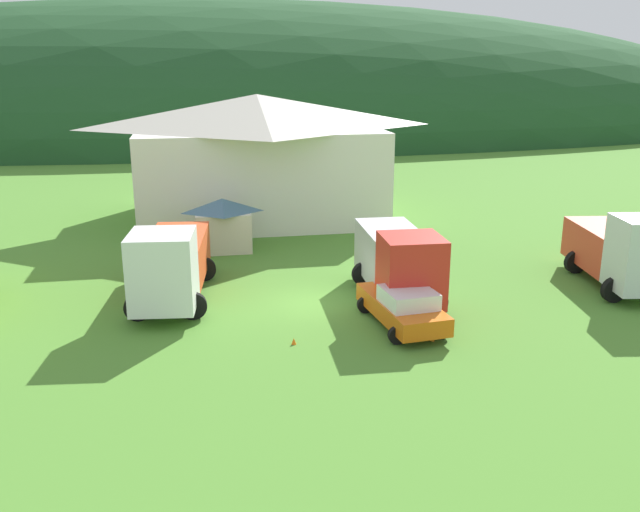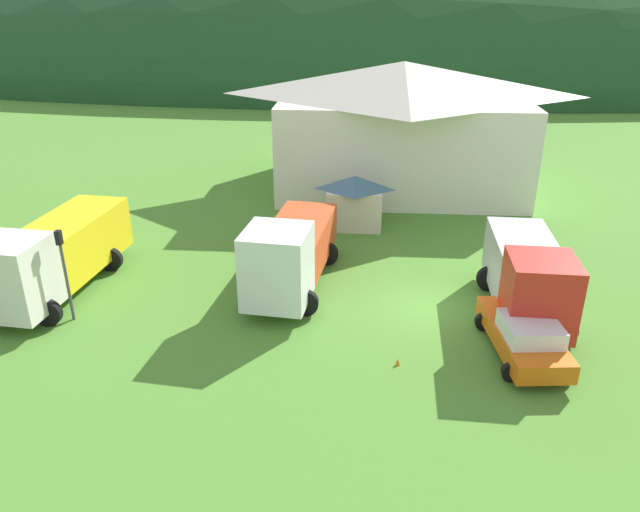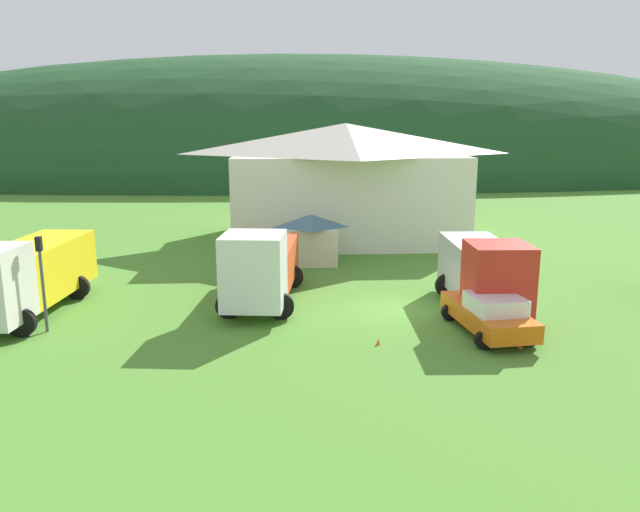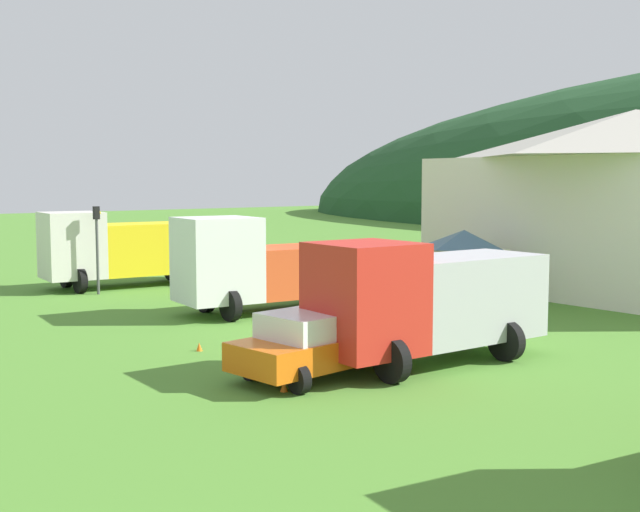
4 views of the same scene
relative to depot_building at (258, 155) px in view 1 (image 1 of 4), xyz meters
name	(u,v)px [view 1 (image 1 of 4)]	position (x,y,z in m)	size (l,w,h in m)	color
ground_plane	(314,303)	(0.59, -16.94, -4.09)	(200.00, 200.00, 0.00)	#4C842D
forested_hill_backdrop	(224,132)	(0.59, 55.85, -4.09)	(172.97, 60.00, 35.98)	#1E4723
depot_building	(258,155)	(0.00, 0.00, 0.00)	(16.22, 11.68, 7.93)	white
play_shed_cream	(223,224)	(-2.76, -7.76, -2.60)	(3.17, 2.36, 2.88)	beige
heavy_rig_white	(171,262)	(-5.34, -15.49, -2.34)	(3.83, 8.45, 3.58)	white
crane_truck_red	(398,260)	(4.20, -17.20, -2.30)	(3.34, 6.94, 3.35)	red
tow_truck_silver	(621,250)	(14.50, -17.56, -2.29)	(3.73, 7.18, 3.69)	silver
service_pickup_orange	(403,306)	(3.52, -20.12, -3.26)	(2.77, 5.09, 1.66)	#D95F11
traffic_cone_near_pickup	(432,341)	(4.17, -21.70, -4.09)	(0.36, 0.36, 0.54)	orange
traffic_cone_mid_row	(294,344)	(-0.93, -21.06, -4.09)	(0.36, 0.36, 0.49)	orange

